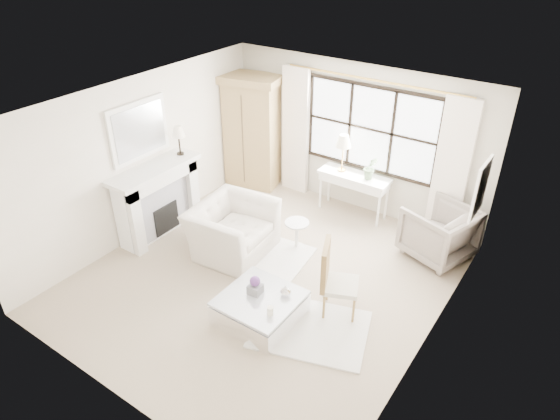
{
  "coord_description": "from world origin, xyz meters",
  "views": [
    {
      "loc": [
        3.63,
        -4.86,
        4.83
      ],
      "look_at": [
        0.13,
        0.2,
        1.15
      ],
      "focal_mm": 32.0,
      "sensor_mm": 36.0,
      "label": 1
    }
  ],
  "objects_px": {
    "console_table": "(353,194)",
    "coffee_table": "(260,308)",
    "club_armchair": "(232,229)",
    "armoire": "(252,131)"
  },
  "relations": [
    {
      "from": "armoire",
      "to": "console_table",
      "type": "distance_m",
      "value": 2.35
    },
    {
      "from": "armoire",
      "to": "console_table",
      "type": "xyz_separation_m",
      "value": [
        2.23,
        0.07,
        -0.74
      ]
    },
    {
      "from": "console_table",
      "to": "club_armchair",
      "type": "bearing_deg",
      "value": -115.66
    },
    {
      "from": "console_table",
      "to": "coffee_table",
      "type": "distance_m",
      "value": 3.25
    },
    {
      "from": "console_table",
      "to": "coffee_table",
      "type": "relative_size",
      "value": 1.3
    },
    {
      "from": "armoire",
      "to": "club_armchair",
      "type": "height_order",
      "value": "armoire"
    },
    {
      "from": "club_armchair",
      "to": "coffee_table",
      "type": "xyz_separation_m",
      "value": [
        1.33,
        -1.04,
        -0.24
      ]
    },
    {
      "from": "console_table",
      "to": "coffee_table",
      "type": "xyz_separation_m",
      "value": [
        0.28,
        -3.23,
        -0.22
      ]
    },
    {
      "from": "club_armchair",
      "to": "armoire",
      "type": "bearing_deg",
      "value": 24.43
    },
    {
      "from": "armoire",
      "to": "console_table",
      "type": "height_order",
      "value": "armoire"
    }
  ]
}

